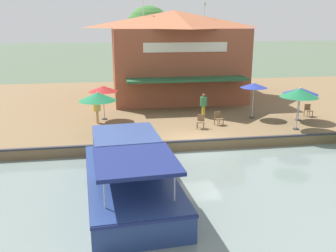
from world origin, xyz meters
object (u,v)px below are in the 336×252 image
object	(u,v)px
patio_umbrella_near_quay_edge	(301,91)
motorboat_fourth_along	(127,170)
cafe_chair_back_row_seat	(201,121)
patio_umbrella_mid_patio_left	(254,86)
waterfront_restaurant	(174,53)
patio_umbrella_mid_patio_right	(299,93)
tree_upstream_bank	(147,31)
patio_umbrella_far_corner	(103,89)
cafe_chair_mid_patio	(218,117)
cafe_chair_facing_river	(308,110)
person_at_quay_edge	(204,103)
person_mid_patio	(97,107)
patio_umbrella_by_entrance	(97,97)

from	to	relation	value
patio_umbrella_near_quay_edge	motorboat_fourth_along	size ratio (longest dim) A/B	0.25
cafe_chair_back_row_seat	motorboat_fourth_along	world-z (taller)	motorboat_fourth_along
patio_umbrella_mid_patio_left	waterfront_restaurant	bearing A→B (deg)	-156.21
patio_umbrella_mid_patio_right	tree_upstream_bank	distance (m)	18.13
patio_umbrella_far_corner	cafe_chair_mid_patio	bearing A→B (deg)	70.49
waterfront_restaurant	tree_upstream_bank	distance (m)	5.01
patio_umbrella_near_quay_edge	cafe_chair_facing_river	distance (m)	2.13
patio_umbrella_mid_patio_left	person_at_quay_edge	size ratio (longest dim) A/B	1.48
patio_umbrella_near_quay_edge	person_mid_patio	size ratio (longest dim) A/B	1.35
patio_umbrella_mid_patio_right	cafe_chair_facing_river	distance (m)	4.18
tree_upstream_bank	person_mid_patio	bearing A→B (deg)	-20.14
cafe_chair_facing_river	patio_umbrella_near_quay_edge	bearing A→B (deg)	-52.68
motorboat_fourth_along	tree_upstream_bank	size ratio (longest dim) A/B	1.16
patio_umbrella_by_entrance	cafe_chair_mid_patio	size ratio (longest dim) A/B	2.98
cafe_chair_facing_river	motorboat_fourth_along	size ratio (longest dim) A/B	0.09
patio_umbrella_mid_patio_left	cafe_chair_mid_patio	world-z (taller)	patio_umbrella_mid_patio_left
patio_umbrella_by_entrance	patio_umbrella_mid_patio_right	bearing A→B (deg)	85.69
person_mid_patio	motorboat_fourth_along	bearing A→B (deg)	8.92
patio_umbrella_by_entrance	tree_upstream_bank	bearing A→B (deg)	163.45
cafe_chair_mid_patio	person_at_quay_edge	size ratio (longest dim) A/B	0.51
patio_umbrella_far_corner	motorboat_fourth_along	world-z (taller)	patio_umbrella_far_corner
patio_umbrella_far_corner	tree_upstream_bank	size ratio (longest dim) A/B	0.30
cafe_chair_back_row_seat	person_mid_patio	distance (m)	6.75
cafe_chair_mid_patio	waterfront_restaurant	bearing A→B (deg)	-173.86
cafe_chair_mid_patio	person_mid_patio	world-z (taller)	person_mid_patio
waterfront_restaurant	tree_upstream_bank	bearing A→B (deg)	-156.66
patio_umbrella_mid_patio_right	cafe_chair_mid_patio	world-z (taller)	patio_umbrella_mid_patio_right
patio_umbrella_mid_patio_right	patio_umbrella_mid_patio_left	distance (m)	3.50
motorboat_fourth_along	person_at_quay_edge	bearing A→B (deg)	148.88
patio_umbrella_mid_patio_right	cafe_chair_mid_patio	xyz separation A→B (m)	(-1.78, -4.42, -1.80)
patio_umbrella_mid_patio_right	tree_upstream_bank	size ratio (longest dim) A/B	0.33
patio_umbrella_mid_patio_right	motorboat_fourth_along	bearing A→B (deg)	-61.73
waterfront_restaurant	person_mid_patio	size ratio (longest dim) A/B	7.13
person_mid_patio	tree_upstream_bank	distance (m)	14.36
patio_umbrella_by_entrance	waterfront_restaurant	bearing A→B (deg)	149.90
tree_upstream_bank	waterfront_restaurant	bearing A→B (deg)	23.34
tree_upstream_bank	cafe_chair_back_row_seat	bearing A→B (deg)	6.19
patio_umbrella_near_quay_edge	patio_umbrella_mid_patio_left	distance (m)	3.03
patio_umbrella_near_quay_edge	person_mid_patio	xyz separation A→B (m)	(-1.43, -13.26, -0.93)
cafe_chair_facing_river	person_at_quay_edge	size ratio (longest dim) A/B	0.51
patio_umbrella_mid_patio_right	cafe_chair_facing_river	xyz separation A→B (m)	(-2.92, 2.39, -1.80)
patio_umbrella_by_entrance	cafe_chair_back_row_seat	size ratio (longest dim) A/B	2.98
person_at_quay_edge	patio_umbrella_mid_patio_left	bearing A→B (deg)	78.21
waterfront_restaurant	patio_umbrella_mid_patio_right	world-z (taller)	waterfront_restaurant
patio_umbrella_mid_patio_right	cafe_chair_back_row_seat	distance (m)	6.12
patio_umbrella_near_quay_edge	person_at_quay_edge	size ratio (longest dim) A/B	1.37
patio_umbrella_near_quay_edge	patio_umbrella_by_entrance	bearing A→B (deg)	-85.20
waterfront_restaurant	patio_umbrella_mid_patio_right	distance (m)	13.25
patio_umbrella_mid_patio_left	person_mid_patio	xyz separation A→B (m)	(-0.32, -10.45, -1.19)
cafe_chair_facing_river	motorboat_fourth_along	bearing A→B (deg)	-56.45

